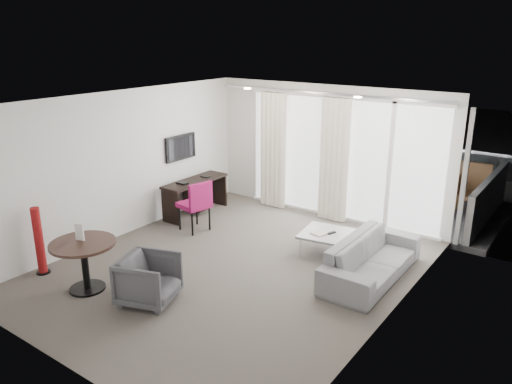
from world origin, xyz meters
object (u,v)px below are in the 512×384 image
Objects in this scene: rattan_chair_a at (374,185)px; red_lamp at (39,241)px; sofa at (372,259)px; desk at (196,197)px; coffee_table at (326,242)px; desk_chair at (194,205)px; rattan_chair_b at (473,187)px; tub_armchair at (149,279)px; round_table at (85,266)px.

red_lamp is at bearing -134.31° from rattan_chair_a.
sofa is (4.16, 2.81, -0.23)m from red_lamp.
desk reaches higher than coffee_table.
desk_chair is 5.82m from rattan_chair_b.
sofa is at bearing -7.62° from desk.
desk_chair reaches higher than tub_armchair.
red_lamp is (-0.71, -2.67, 0.05)m from desk_chair.
round_table is 6.14m from rattan_chair_a.
round_table reaches higher than desk.
rattan_chair_a is at bearing 43.17° from desk.
red_lamp is at bearing -175.57° from round_table.
red_lamp reaches higher than coffee_table.
red_lamp is 2.02m from tub_armchair.
desk_chair is 2.61m from round_table.
coffee_table is at bearing 45.14° from red_lamp.
round_table is 1.00× the size of rattan_chair_b.
sofa is at bearing 13.64° from desk_chair.
rattan_chair_b is at bearing 69.36° from coffee_table.
tub_armchair is at bearing -113.07° from coffee_table.
rattan_chair_a reaches higher than round_table.
rattan_chair_b reaches higher than tub_armchair.
sofa is (4.03, -0.54, -0.05)m from desk.
round_table is at bearing 130.75° from sofa.
desk is at bearing 177.23° from coffee_table.
coffee_table is (2.20, 3.13, -0.19)m from round_table.
round_table is 1.03× the size of rattan_chair_a.
desk_chair is 2.64m from tub_armchair.
round_table is at bearing -126.31° from rattan_chair_a.
rattan_chair_a reaches higher than desk.
sofa is 4.20m from rattan_chair_b.
red_lamp is 8.37m from rattan_chair_b.
rattan_chair_b reaches higher than rattan_chair_a.
rattan_chair_b is at bearing 39.04° from desk.
rattan_chair_b is at bearing 12.97° from rattan_chair_a.
desk is 1.56× the size of desk_chair.
coffee_table is 0.89× the size of rattan_chair_a.
desk_chair is at bearing -138.50° from rattan_chair_b.
desk is 3.51m from tub_armchair.
round_table reaches higher than coffee_table.
round_table is 1.01m from red_lamp.
red_lamp is 1.19× the size of rattan_chair_a.
rattan_chair_b reaches higher than coffee_table.
red_lamp is (-0.99, -0.08, 0.17)m from round_table.
rattan_chair_a reaches higher than sofa.
sofa reaches higher than coffee_table.
desk is at bearing 142.00° from desk_chair.
tub_armchair is 0.35× the size of sofa.
red_lamp reaches higher than tub_armchair.
desk_chair is at bearing 92.30° from sofa.
round_table is 1.25× the size of tub_armchair.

